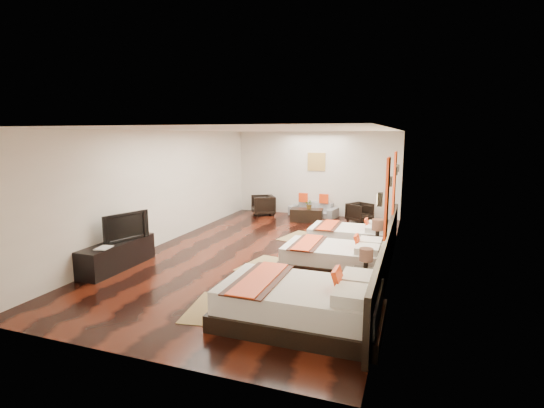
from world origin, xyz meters
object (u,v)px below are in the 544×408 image
at_px(bed_mid, 334,257).
at_px(armchair_left, 263,205).
at_px(nightstand_b, 377,247).
at_px(armchair_right, 360,212).
at_px(book, 98,248).
at_px(table_plant, 309,204).
at_px(bed_far, 349,236).
at_px(coffee_table, 307,215).
at_px(tv, 124,226).
at_px(figurine, 138,227).
at_px(bed_near, 301,304).
at_px(tv_console, 118,255).
at_px(sofa, 313,209).
at_px(nightstand_a, 365,280).

distance_m(bed_mid, armchair_left, 5.88).
distance_m(nightstand_b, armchair_right, 4.05).
bearing_deg(book, table_plant, 67.30).
relative_size(bed_far, book, 5.74).
bearing_deg(coffee_table, tv, -114.02).
xyz_separation_m(figurine, coffee_table, (2.49, 4.95, -0.51)).
bearing_deg(tv, book, -166.02).
distance_m(bed_near, tv_console, 4.35).
distance_m(bed_mid, table_plant, 4.58).
bearing_deg(nightstand_b, figurine, -163.13).
relative_size(figurine, sofa, 0.21).
bearing_deg(nightstand_a, sofa, 111.13).
distance_m(bed_far, sofa, 3.69).
bearing_deg(bed_near, tv, 162.58).
bearing_deg(bed_far, figurine, -148.84).
xyz_separation_m(bed_far, nightstand_b, (0.75, -1.04, 0.08)).
relative_size(book, armchair_right, 0.50).
relative_size(armchair_left, coffee_table, 0.73).
height_order(bed_near, nightstand_b, nightstand_b).
bearing_deg(nightstand_a, bed_mid, 121.88).
bearing_deg(figurine, bed_far, 31.16).
xyz_separation_m(armchair_left, armchair_right, (3.24, -0.03, -0.04)).
distance_m(nightstand_b, coffee_table, 4.23).
bearing_deg(tv_console, armchair_right, 56.54).
bearing_deg(armchair_left, sofa, 69.58).
bearing_deg(armchair_left, book, -38.84).
relative_size(tv, coffee_table, 1.01).
height_order(bed_near, book, bed_near).
bearing_deg(coffee_table, armchair_left, 162.34).
bearing_deg(table_plant, coffee_table, 175.88).
height_order(tv_console, armchair_right, armchair_right).
bearing_deg(table_plant, bed_mid, -69.27).
relative_size(bed_near, book, 7.10).
relative_size(bed_mid, tv, 2.00).
relative_size(bed_far, table_plant, 6.38).
relative_size(bed_near, tv_console, 1.30).
xyz_separation_m(figurine, sofa, (2.49, 5.81, -0.48)).
bearing_deg(bed_near, tv_console, 165.01).
distance_m(tv_console, book, 0.59).
height_order(sofa, coffee_table, sofa).
distance_m(bed_mid, bed_far, 1.88).
height_order(tv, armchair_left, tv).
xyz_separation_m(tv_console, armchair_right, (4.06, 6.15, 0.02)).
relative_size(bed_near, armchair_left, 3.19).
bearing_deg(figurine, book, -90.00).
bearing_deg(nightstand_a, bed_near, -120.18).
xyz_separation_m(bed_far, coffee_table, (-1.71, 2.41, -0.05)).
bearing_deg(book, bed_far, 41.83).
bearing_deg(tv, figurine, 23.54).
bearing_deg(armchair_right, bed_near, -146.79).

